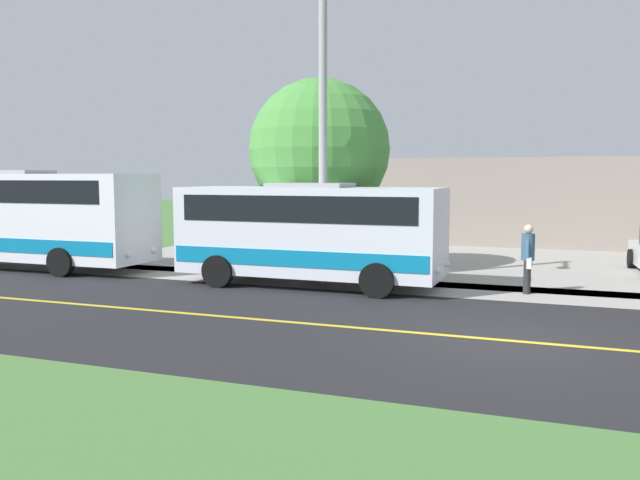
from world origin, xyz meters
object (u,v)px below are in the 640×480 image
(street_light_pole, at_px, (322,116))
(tree_curbside, at_px, (319,150))
(shuttle_bus_front, at_px, (311,229))
(commercial_building, at_px, (579,200))
(transit_bus_rear, at_px, (5,214))
(pedestrian_with_bags, at_px, (528,256))

(street_light_pole, height_order, tree_curbside, street_light_pole)
(shuttle_bus_front, height_order, commercial_building, commercial_building)
(street_light_pole, distance_m, tree_curbside, 2.83)
(shuttle_bus_front, distance_m, tree_curbside, 3.79)
(street_light_pole, xyz_separation_m, commercial_building, (-16.51, 7.15, -2.79))
(street_light_pole, distance_m, commercial_building, 18.21)
(shuttle_bus_front, bearing_deg, street_light_pole, 151.62)
(transit_bus_rear, distance_m, street_light_pole, 11.63)
(pedestrian_with_bags, bearing_deg, tree_curbside, -107.47)
(street_light_pole, bearing_deg, commercial_building, 156.59)
(commercial_building, bearing_deg, street_light_pole, -23.41)
(pedestrian_with_bags, distance_m, commercial_building, 16.18)
(tree_curbside, height_order, commercial_building, tree_curbside)
(shuttle_bus_front, height_order, pedestrian_with_bags, shuttle_bus_front)
(tree_curbside, xyz_separation_m, commercial_building, (-14.00, 8.15, -1.98))
(commercial_building, bearing_deg, transit_bus_rear, -47.39)
(pedestrian_with_bags, height_order, street_light_pole, street_light_pole)
(shuttle_bus_front, relative_size, street_light_pole, 0.86)
(shuttle_bus_front, bearing_deg, pedestrian_with_bags, 97.86)
(street_light_pole, relative_size, tree_curbside, 1.40)
(tree_curbside, distance_m, commercial_building, 16.32)
(street_light_pole, height_order, commercial_building, street_light_pole)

